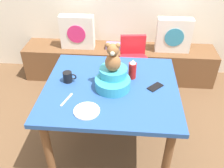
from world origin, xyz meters
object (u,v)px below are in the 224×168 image
object	(u,v)px
teddy_bear	(113,58)
book_stack	(113,46)
ketchup_bottle	(132,69)
highchair	(133,61)
dinner_plate_near	(87,111)
dining_table	(111,95)
cell_phone	(155,87)
pillow_floral_right	(174,35)
coffee_mug	(68,77)
infant_seat_teal	(113,79)
pillow_floral_left	(77,32)

from	to	relation	value
teddy_bear	book_stack	bearing A→B (deg)	94.10
ketchup_bottle	highchair	bearing A→B (deg)	88.57
book_stack	dinner_plate_near	bearing A→B (deg)	-92.83
dinner_plate_near	dining_table	bearing A→B (deg)	65.45
dining_table	cell_phone	xyz separation A→B (m)	(0.38, 0.01, 0.11)
pillow_floral_right	book_stack	world-z (taller)	pillow_floral_right
coffee_mug	infant_seat_teal	bearing A→B (deg)	-5.98
cell_phone	highchair	bearing A→B (deg)	-33.33
dining_table	teddy_bear	xyz separation A→B (m)	(0.02, -0.00, 0.38)
dinner_plate_near	book_stack	bearing A→B (deg)	87.17
pillow_floral_left	infant_seat_teal	bearing A→B (deg)	-65.63
teddy_bear	coffee_mug	size ratio (longest dim) A/B	2.08
pillow_floral_left	cell_phone	bearing A→B (deg)	-52.99
book_stack	dining_table	size ratio (longest dim) A/B	0.17
infant_seat_teal	coffee_mug	xyz separation A→B (m)	(-0.40, 0.04, -0.02)
coffee_mug	cell_phone	size ratio (longest dim) A/B	0.83
highchair	dinner_plate_near	world-z (taller)	highchair
coffee_mug	pillow_floral_left	bearing A→B (deg)	97.90
teddy_bear	ketchup_bottle	size ratio (longest dim) A/B	1.35
infant_seat_teal	dinner_plate_near	distance (m)	0.38
dining_table	infant_seat_teal	xyz separation A→B (m)	(0.02, -0.00, 0.17)
dining_table	dinner_plate_near	bearing A→B (deg)	-114.55
teddy_bear	infant_seat_teal	bearing A→B (deg)	90.00
book_stack	coffee_mug	world-z (taller)	coffee_mug
dinner_plate_near	cell_phone	bearing A→B (deg)	33.39
teddy_bear	dinner_plate_near	world-z (taller)	teddy_bear
highchair	ketchup_bottle	size ratio (longest dim) A/B	4.27
highchair	teddy_bear	world-z (taller)	teddy_bear
coffee_mug	dinner_plate_near	size ratio (longest dim) A/B	0.60
coffee_mug	cell_phone	bearing A→B (deg)	-1.96
book_stack	dinner_plate_near	xyz separation A→B (m)	(-0.08, -1.61, 0.26)
pillow_floral_left	infant_seat_teal	world-z (taller)	same
pillow_floral_left	book_stack	distance (m)	0.51
highchair	infant_seat_teal	world-z (taller)	infant_seat_teal
ketchup_bottle	pillow_floral_right	bearing A→B (deg)	64.73
coffee_mug	dinner_plate_near	xyz separation A→B (m)	(0.23, -0.38, -0.04)
pillow_floral_left	pillow_floral_right	xyz separation A→B (m)	(1.25, 0.00, 0.00)
teddy_bear	ketchup_bottle	distance (m)	0.29
book_stack	highchair	world-z (taller)	highchair
teddy_bear	cell_phone	bearing A→B (deg)	2.55
ketchup_bottle	coffee_mug	bearing A→B (deg)	-169.18
teddy_bear	cell_phone	size ratio (longest dim) A/B	1.74
ketchup_bottle	dining_table	bearing A→B (deg)	-140.74
infant_seat_teal	teddy_bear	world-z (taller)	teddy_bear
highchair	cell_phone	xyz separation A→B (m)	(0.18, -0.82, 0.22)
pillow_floral_left	highchair	bearing A→B (deg)	-29.10
infant_seat_teal	ketchup_bottle	size ratio (longest dim) A/B	1.78
infant_seat_teal	coffee_mug	distance (m)	0.40
dining_table	dinner_plate_near	xyz separation A→B (m)	(-0.16, -0.34, 0.11)
teddy_bear	pillow_floral_right	bearing A→B (deg)	61.37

